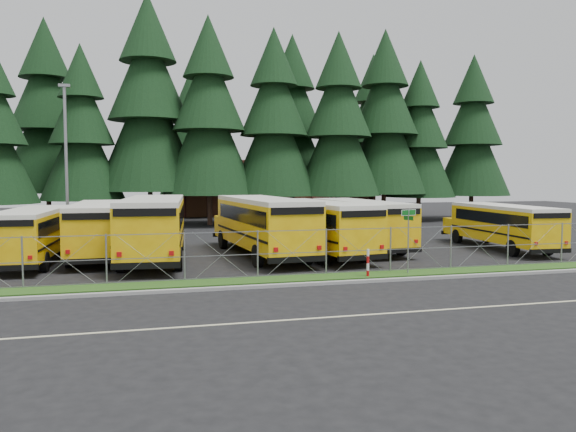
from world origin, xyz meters
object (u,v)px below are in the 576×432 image
object	(u,v)px
bus_east	(501,227)
bus_1	(100,230)
bus_2	(155,229)
striped_bollard	(368,263)
bus_0	(34,236)
light_standard	(66,157)
bus_6	(358,225)
bus_5	(316,228)
bus_4	(262,227)
street_sign	(408,227)

from	to	relation	value
bus_east	bus_1	bearing A→B (deg)	177.63
bus_2	striped_bollard	bearing A→B (deg)	-35.31
bus_0	light_standard	xyz separation A→B (m)	(0.44, 9.39, 4.18)
bus_6	bus_east	distance (m)	8.30
light_standard	bus_east	bearing A→B (deg)	-23.19
bus_east	bus_5	bearing A→B (deg)	-178.15
bus_2	bus_6	world-z (taller)	bus_2
bus_0	bus_6	xyz separation A→B (m)	(17.24, 0.96, 0.09)
bus_1	striped_bollard	world-z (taller)	bus_1
bus_2	light_standard	world-z (taller)	light_standard
bus_2	bus_east	world-z (taller)	bus_2
bus_0	bus_east	distance (m)	25.28
bus_4	light_standard	distance (m)	15.17
bus_1	light_standard	size ratio (longest dim) A/B	1.07
bus_4	bus_6	bearing A→B (deg)	8.94
bus_4	bus_6	distance (m)	6.19
street_sign	light_standard	distance (m)	23.38
bus_4	bus_east	bearing A→B (deg)	-7.74
bus_1	bus_east	xyz separation A→B (m)	(22.27, -2.41, -0.13)
bus_2	bus_east	distance (m)	19.56
bus_2	street_sign	distance (m)	12.59
bus_5	striped_bollard	bearing A→B (deg)	-97.00
bus_5	bus_east	world-z (taller)	bus_5
bus_1	bus_6	bearing A→B (deg)	-0.03
bus_0	street_sign	world-z (taller)	street_sign
bus_6	light_standard	size ratio (longest dim) A/B	1.07
bus_1	bus_4	xyz separation A→B (m)	(8.25, -1.68, 0.13)
bus_0	bus_1	bearing A→B (deg)	24.47
street_sign	bus_0	bearing A→B (deg)	154.99
bus_6	bus_east	world-z (taller)	bus_6
bus_1	light_standard	world-z (taller)	light_standard
bus_4	street_sign	world-z (taller)	bus_4
street_sign	bus_1	bearing A→B (deg)	146.57
bus_6	bus_4	bearing A→B (deg)	-169.19
bus_5	street_sign	xyz separation A→B (m)	(2.05, -6.69, 0.58)
bus_0	bus_4	bearing A→B (deg)	0.39
bus_2	light_standard	distance (m)	11.93
bus_0	bus_1	world-z (taller)	bus_1
bus_0	bus_6	world-z (taller)	bus_6
bus_6	bus_2	bearing A→B (deg)	-175.36
bus_4	striped_bollard	distance (m)	7.95
bus_1	striped_bollard	xyz separation A→B (m)	(11.23, -8.99, -0.83)
bus_2	bus_east	size ratio (longest dim) A/B	1.22
bus_2	bus_6	size ratio (longest dim) A/B	1.11
striped_bollard	light_standard	distance (m)	22.58
striped_bollard	bus_east	bearing A→B (deg)	30.80
bus_6	light_standard	xyz separation A→B (m)	(-16.81, 8.44, 4.08)
bus_1	street_sign	world-z (taller)	bus_1
bus_2	bus_4	size ratio (longest dim) A/B	1.02
bus_5	bus_6	world-z (taller)	bus_5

